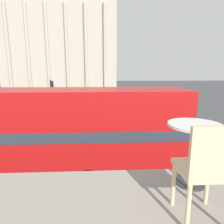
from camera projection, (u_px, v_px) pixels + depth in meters
The scene contains 10 objects.
double_decker_bus at pixel (64, 132), 8.92m from camera, with size 10.84×2.67×4.28m.
cafe_dining_table at pixel (194, 140), 2.27m from camera, with size 0.60×0.60×0.73m.
cafe_chair_0 at pixel (206, 168), 1.67m from camera, with size 0.40×0.40×0.91m.
plaza_building_left at pixel (61, 42), 57.11m from camera, with size 31.57×13.04×26.09m.
traffic_light_near at pixel (160, 112), 13.32m from camera, with size 0.42×0.24×3.62m.
traffic_light_mid at pixel (52, 94), 20.39m from camera, with size 0.42×0.24×4.15m.
car_black at pixel (89, 111), 22.26m from camera, with size 4.20×1.93×1.35m.
car_silver at pixel (98, 105), 26.13m from camera, with size 4.20×1.93×1.35m.
pedestrian_blue at pixel (150, 95), 34.86m from camera, with size 0.32×0.32×1.61m.
pedestrian_grey at pixel (137, 101), 26.59m from camera, with size 0.32×0.32×1.79m.
Camera 1 is at (0.38, -2.46, 5.06)m, focal length 32.00 mm.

